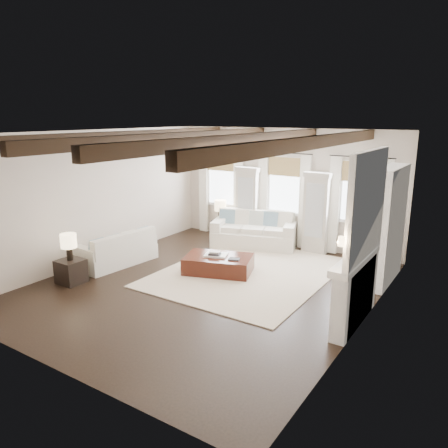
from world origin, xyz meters
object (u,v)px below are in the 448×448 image
Objects in this scene: sofa_left at (118,251)px; side_table_front at (71,271)px; side_table_back at (220,229)px; ottoman at (219,264)px; sofa_back at (254,232)px.

sofa_left reaches higher than side_table_front.
side_table_back reaches higher than side_table_front.
sofa_back is at bearing 79.77° from ottoman.
ottoman is (2.36, 0.83, -0.13)m from sofa_left.
side_table_front is at bearing -113.47° from sofa_back.
side_table_front is (0.03, -1.41, -0.07)m from sofa_left.
side_table_back is at bearing 103.82° from ottoman.
side_table_front is (-2.33, -2.25, 0.06)m from ottoman.
sofa_left is 3.50× the size of side_table_back.
sofa_back is at bearing -3.84° from side_table_back.
sofa_left is 3.85× the size of side_table_front.
ottoman is 3.23m from side_table_front.
side_table_back is (0.80, 4.64, 0.03)m from side_table_front.
ottoman is 2.67× the size of side_table_back.
side_table_front is at bearing -99.75° from side_table_back.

